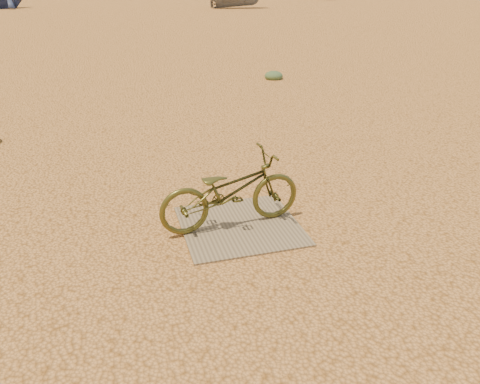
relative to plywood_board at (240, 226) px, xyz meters
name	(u,v)px	position (x,y,z in m)	size (l,w,h in m)	color
ground	(253,240)	(0.05, -0.33, -0.01)	(120.00, 120.00, 0.00)	#E59E5A
plywood_board	(240,226)	(0.00, 0.00, 0.00)	(1.34, 1.31, 0.02)	#87765B
bicycle	(231,191)	(-0.10, 0.03, 0.45)	(0.58, 1.65, 0.87)	#4C4C1E
kale_b	(274,79)	(3.24, 7.85, -0.01)	(0.51, 0.51, 0.28)	#52704A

